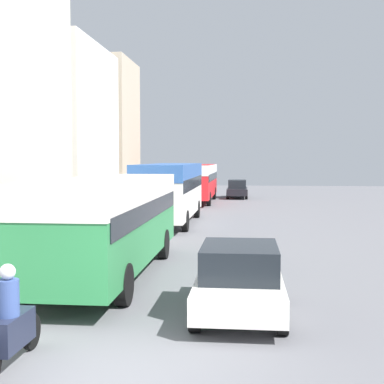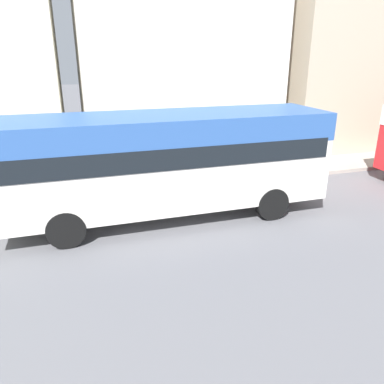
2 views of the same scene
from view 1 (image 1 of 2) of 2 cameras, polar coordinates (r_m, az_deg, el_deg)
name	(u,v)px [view 1 (image 1 of 2)]	position (r m, az deg, el deg)	size (l,w,h in m)	color
ground_plane	(111,374)	(9.07, -8.64, -18.68)	(120.00, 120.00, 0.00)	slate
building_far_terrace	(49,132)	(32.12, -15.01, 6.17)	(6.14, 8.54, 9.89)	silver
building_end_row	(95,134)	(39.89, -10.35, 6.15)	(5.55, 6.07, 10.51)	#BCAD93
bus_lead	(107,213)	(15.61, -9.10, -2.21)	(2.66, 9.60, 2.85)	#2D8447
bus_following	(170,185)	(28.10, -2.31, 0.75)	(2.53, 9.64, 3.15)	silver
bus_third_in_line	(197,178)	(41.82, 0.52, 1.53)	(2.61, 10.17, 2.95)	red
motorcycle_behind_lead	(10,326)	(9.50, -18.81, -13.39)	(0.38, 2.24, 1.73)	#1E2338
car_crossing	(239,279)	(11.86, 5.08, -9.24)	(1.93, 3.96, 1.55)	silver
car_far_curb	(237,189)	(46.53, 4.86, 0.36)	(1.79, 4.57, 1.60)	black
pedestrian_near_curb	(166,186)	(46.04, -2.76, 0.64)	(0.38, 0.38, 1.78)	#232838
pedestrian_walking_away	(99,212)	(24.95, -9.90, -2.16)	(0.40, 0.40, 1.59)	#232838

